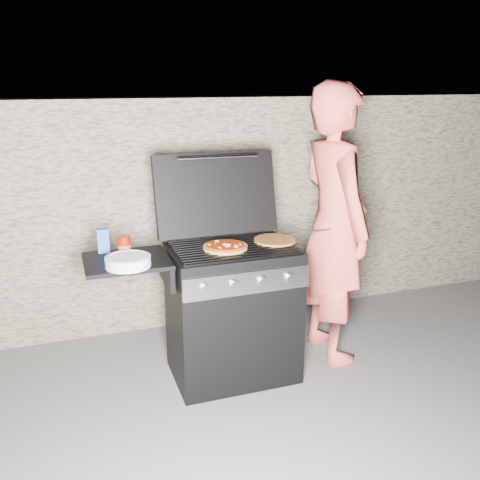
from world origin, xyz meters
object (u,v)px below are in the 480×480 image
object	(u,v)px
gas_grill	(196,317)
person	(334,225)
pizza_topped	(225,246)
sauce_jar	(124,246)

from	to	relation	value
gas_grill	person	xyz separation A→B (m)	(1.01, 0.07, 0.51)
gas_grill	pizza_topped	size ratio (longest dim) A/B	4.78
pizza_topped	sauce_jar	distance (m)	0.62
sauce_jar	pizza_topped	bearing A→B (deg)	-9.76
gas_grill	sauce_jar	xyz separation A→B (m)	(-0.42, 0.08, 0.51)
gas_grill	person	size ratio (longest dim) A/B	0.69
sauce_jar	person	bearing A→B (deg)	-0.41
pizza_topped	sauce_jar	bearing A→B (deg)	170.24
gas_grill	sauce_jar	size ratio (longest dim) A/B	11.20
person	pizza_topped	bearing A→B (deg)	96.34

